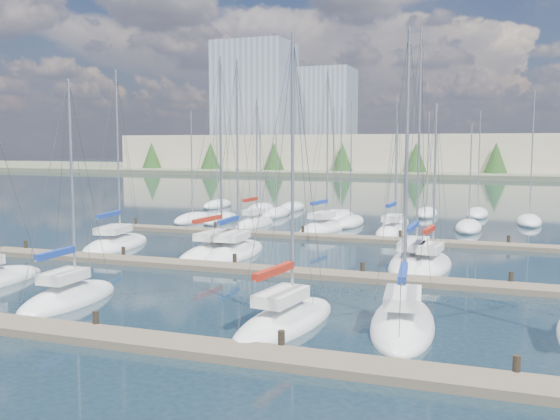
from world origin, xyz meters
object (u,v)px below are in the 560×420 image
(sailboat_p, at_px, (393,231))
(sailboat_o, at_px, (324,228))
(sailboat_c, at_px, (69,299))
(sailboat_e, at_px, (403,323))
(sailboat_j, at_px, (235,252))
(sailboat_d, at_px, (285,322))
(sailboat_h, at_px, (116,244))
(sailboat_k, at_px, (414,261))
(sailboat_i, at_px, (216,251))
(sailboat_l, at_px, (431,266))
(sailboat_n, at_px, (254,224))

(sailboat_p, bearing_deg, sailboat_o, -176.59)
(sailboat_c, xyz_separation_m, sailboat_o, (4.69, 28.78, 0.01))
(sailboat_e, distance_m, sailboat_j, 18.96)
(sailboat_j, xyz_separation_m, sailboat_d, (8.83, -14.81, 0.01))
(sailboat_c, bearing_deg, sailboat_h, 115.83)
(sailboat_k, bearing_deg, sailboat_i, -175.86)
(sailboat_e, xyz_separation_m, sailboat_p, (-4.92, 27.44, 0.00))
(sailboat_h, height_order, sailboat_i, sailboat_i)
(sailboat_h, bearing_deg, sailboat_l, -8.35)
(sailboat_e, distance_m, sailboat_c, 15.82)
(sailboat_e, distance_m, sailboat_i, 19.96)
(sailboat_n, bearing_deg, sailboat_o, 0.50)
(sailboat_i, bearing_deg, sailboat_e, -36.06)
(sailboat_j, height_order, sailboat_k, sailboat_k)
(sailboat_e, relative_size, sailboat_d, 1.02)
(sailboat_c, height_order, sailboat_k, sailboat_k)
(sailboat_i, bearing_deg, sailboat_j, 5.97)
(sailboat_h, xyz_separation_m, sailboat_c, (7.33, -14.67, 0.01))
(sailboat_j, height_order, sailboat_o, sailboat_o)
(sailboat_l, bearing_deg, sailboat_j, -177.57)
(sailboat_p, bearing_deg, sailboat_e, -75.69)
(sailboat_p, distance_m, sailboat_n, 13.01)
(sailboat_n, bearing_deg, sailboat_j, -68.65)
(sailboat_h, relative_size, sailboat_n, 1.10)
(sailboat_l, relative_size, sailboat_o, 0.73)
(sailboat_d, relative_size, sailboat_o, 0.87)
(sailboat_j, height_order, sailboat_d, sailboat_j)
(sailboat_k, bearing_deg, sailboat_p, 105.26)
(sailboat_h, distance_m, sailboat_n, 15.48)
(sailboat_p, xyz_separation_m, sailboat_l, (4.70, -14.64, -0.01))
(sailboat_p, distance_m, sailboat_d, 28.92)
(sailboat_n, bearing_deg, sailboat_h, -105.01)
(sailboat_j, distance_m, sailboat_c, 14.77)
(sailboat_h, xyz_separation_m, sailboat_j, (9.61, -0.08, 0.00))
(sailboat_o, bearing_deg, sailboat_h, -120.99)
(sailboat_e, xyz_separation_m, sailboat_i, (-14.85, 13.33, 0.01))
(sailboat_e, height_order, sailboat_d, sailboat_e)
(sailboat_j, bearing_deg, sailboat_n, 104.43)
(sailboat_c, bearing_deg, sailboat_p, 68.57)
(sailboat_j, bearing_deg, sailboat_e, -47.04)
(sailboat_i, distance_m, sailboat_k, 13.50)
(sailboat_j, xyz_separation_m, sailboat_k, (12.10, 0.90, 0.00))
(sailboat_c, height_order, sailboat_i, sailboat_i)
(sailboat_h, distance_m, sailboat_k, 21.73)
(sailboat_d, xyz_separation_m, sailboat_i, (-10.19, 14.81, 0.01))
(sailboat_h, distance_m, sailboat_c, 16.40)
(sailboat_h, height_order, sailboat_p, sailboat_h)
(sailboat_h, bearing_deg, sailboat_j, -7.31)
(sailboat_n, distance_m, sailboat_l, 23.34)
(sailboat_p, height_order, sailboat_n, sailboat_p)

